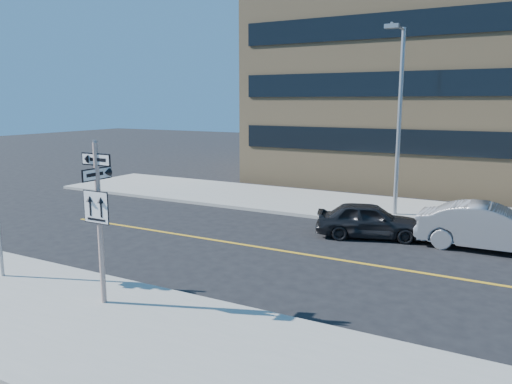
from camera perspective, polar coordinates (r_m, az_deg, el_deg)
The scene contains 6 objects.
ground at distance 15.13m, azimuth -10.07°, elevation -9.58°, with size 120.00×120.00×0.00m, color black.
sign_pole at distance 12.69m, azimuth -17.54°, elevation -2.34°, with size 0.92×0.92×4.06m.
parked_car_a at distance 19.39m, azimuth 12.79°, elevation -3.15°, with size 3.97×1.60×1.35m, color black.
parked_car_b at distance 19.14m, azimuth 25.16°, elevation -3.69°, with size 4.83×1.69×1.59m, color gray.
streetlight_a at distance 22.35m, azimuth 15.98°, elevation 9.04°, with size 0.55×2.25×8.00m.
building_brick at distance 36.90m, azimuth 18.36°, elevation 15.90°, with size 18.00×18.00×18.00m, color #A18359.
Camera 1 is at (9.03, -11.01, 5.12)m, focal length 35.00 mm.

